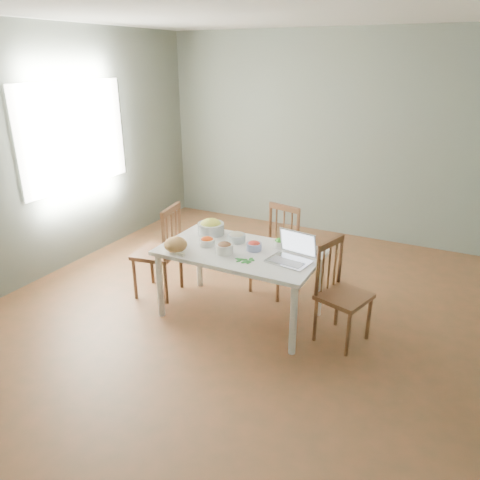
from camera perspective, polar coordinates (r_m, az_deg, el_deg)
The scene contains 21 objects.
floor at distance 4.57m, azimuth 2.06°, elevation -8.85°, with size 5.00×5.00×0.00m, color brown.
ceiling at distance 3.95m, azimuth 2.65°, elevation 27.17°, with size 5.00×5.00×0.00m, color white.
wall_back at distance 6.36m, azimuth 12.05°, elevation 12.52°, with size 5.00×0.00×2.70m, color slate.
wall_front at distance 2.19m, azimuth -26.60°, elevation -7.40°, with size 5.00×0.00×2.70m, color slate.
wall_left at distance 5.55m, azimuth -22.19°, elevation 10.09°, with size 0.00×5.00×2.70m, color slate.
window_left at distance 5.71m, azimuth -20.01°, elevation 12.21°, with size 0.04×1.60×1.20m, color white.
dining_table at distance 4.34m, azimuth -0.00°, elevation -5.45°, with size 1.47×0.83×0.69m, color white, non-canonical shape.
chair_far at distance 4.75m, azimuth 4.24°, elevation -1.42°, with size 0.41×0.39×0.92m, color brown, non-canonical shape.
chair_left at distance 4.76m, azimuth -10.39°, elevation -1.31°, with size 0.43×0.41×0.98m, color brown, non-canonical shape.
chair_right at distance 4.02m, azimuth 12.97°, elevation -6.64°, with size 0.40×0.38×0.91m, color brown, non-canonical shape.
bread_boule at distance 4.17m, azimuth -8.08°, elevation -0.57°, with size 0.21×0.21×0.14m, color tan.
butter_stick at distance 4.11m, azimuth -7.58°, elevation -1.71°, with size 0.11×0.03×0.03m, color white.
bowl_squash at distance 4.55m, azimuth -3.67°, elevation 1.67°, with size 0.26×0.26×0.15m, color #ECC449, non-canonical shape.
bowl_carrot at distance 4.29m, azimuth -4.16°, elevation -0.17°, with size 0.15×0.15×0.08m, color #ED3900, non-canonical shape.
bowl_onion at distance 4.37m, azimuth -0.47°, elevation 0.39°, with size 0.18×0.18×0.10m, color silver, non-canonical shape.
bowl_mushroom at distance 4.11m, azimuth -1.97°, elevation -0.98°, with size 0.16×0.16×0.10m, color #3E271D, non-canonical shape.
bowl_redpep at distance 4.18m, azimuth 1.76°, elevation -0.71°, with size 0.14×0.14×0.08m, color red, non-canonical shape.
bowl_broccoli at distance 4.26m, azimuth 5.10°, elevation -0.34°, with size 0.13×0.13×0.08m, color #175C0A, non-canonical shape.
flatbread at distance 4.32m, azimuth 5.75°, elevation -0.53°, with size 0.20×0.20×0.02m, color tan.
basil_bunch at distance 3.98m, azimuth 0.47°, elevation -2.42°, with size 0.19×0.19×0.02m, color #1A4D1D, non-canonical shape.
laptop at distance 3.92m, azimuth 6.20°, elevation -1.12°, with size 0.36×0.30×0.25m, color silver, non-canonical shape.
Camera 1 is at (1.64, -3.57, 2.34)m, focal length 34.02 mm.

